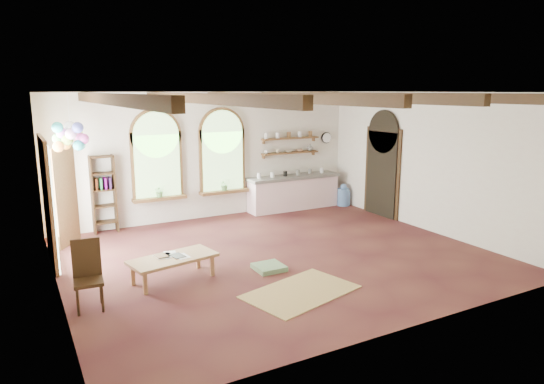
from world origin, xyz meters
TOP-DOWN VIEW (x-y plane):
  - floor at (0.00, 0.00)m, footprint 8.00×8.00m
  - ceiling_beams at (0.00, 0.00)m, footprint 6.20×6.80m
  - window_left at (-1.40, 3.43)m, footprint 1.30×0.28m
  - window_right at (0.30, 3.43)m, footprint 1.30×0.28m
  - left_doorway at (-3.95, 1.80)m, footprint 0.10×1.90m
  - right_doorway at (3.95, 1.50)m, footprint 0.10×1.30m
  - kitchen_counter at (2.30, 3.20)m, footprint 2.68×0.62m
  - wall_shelf_lower at (2.30, 3.38)m, footprint 1.70×0.24m
  - wall_shelf_upper at (2.30, 3.38)m, footprint 1.70×0.24m
  - wall_clock at (3.55, 3.45)m, footprint 0.32×0.04m
  - bookshelf at (-2.70, 3.32)m, footprint 0.53×0.32m
  - coffee_table at (-2.20, -0.26)m, footprint 1.58×0.94m
  - side_chair at (-3.65, -0.75)m, footprint 0.46×0.46m
  - floor_mat at (-0.53, -1.75)m, footprint 2.04×1.55m
  - floor_cushion at (-0.51, -0.61)m, footprint 0.52×0.52m
  - water_jug_a at (3.75, 2.84)m, footprint 0.33×0.33m
  - water_jug_b at (3.82, 2.83)m, footprint 0.28×0.28m
  - balloon_cluster at (-3.41, 2.30)m, footprint 0.70×0.77m
  - table_book at (-2.46, -0.14)m, footprint 0.22×0.28m
  - tablet at (-2.11, -0.25)m, footprint 0.24×0.31m
  - potted_plant_left at (-1.40, 3.32)m, footprint 0.27×0.23m
  - potted_plant_right at (0.30, 3.32)m, footprint 0.27×0.23m
  - shelf_cup_a at (1.55, 3.38)m, footprint 0.12×0.10m
  - shelf_cup_b at (1.90, 3.38)m, footprint 0.10×0.10m
  - shelf_bowl_a at (2.25, 3.38)m, footprint 0.22×0.22m
  - shelf_bowl_b at (2.60, 3.38)m, footprint 0.20×0.20m
  - shelf_vase at (2.95, 3.38)m, footprint 0.18×0.18m

SIDE VIEW (x-z plane):
  - floor at x=0.00m, z-range 0.00..0.00m
  - floor_mat at x=-0.53m, z-range 0.00..0.02m
  - floor_cushion at x=-0.51m, z-range 0.00..0.09m
  - water_jug_b at x=3.82m, z-range -0.04..0.50m
  - water_jug_a at x=3.75m, z-range -0.04..0.59m
  - side_chair at x=-3.65m, z-range -0.22..0.83m
  - coffee_table at x=-2.20m, z-range 0.16..0.58m
  - tablet at x=-2.11m, z-range 0.42..0.43m
  - table_book at x=-2.46m, z-range 0.42..0.45m
  - kitchen_counter at x=2.30m, z-range 0.01..0.95m
  - potted_plant_left at x=-1.40m, z-range 0.70..1.00m
  - potted_plant_right at x=0.30m, z-range 0.70..1.00m
  - bookshelf at x=-2.70m, z-range 0.00..1.80m
  - right_doorway at x=3.95m, z-range -0.10..2.30m
  - left_doorway at x=-3.95m, z-range -0.10..2.40m
  - wall_shelf_lower at x=2.30m, z-range 1.53..1.57m
  - shelf_bowl_a at x=2.25m, z-range 1.57..1.62m
  - shelf_bowl_b at x=2.60m, z-range 1.57..1.63m
  - shelf_cup_b at x=1.90m, z-range 1.57..1.66m
  - shelf_cup_a at x=1.55m, z-range 1.57..1.67m
  - window_left at x=-1.40m, z-range 0.53..2.73m
  - window_right at x=0.30m, z-range 0.53..2.73m
  - shelf_vase at x=2.95m, z-range 1.57..1.76m
  - wall_clock at x=3.55m, z-range 1.74..2.06m
  - wall_shelf_upper at x=2.30m, z-range 1.93..1.97m
  - balloon_cluster at x=-3.41m, z-range 1.76..2.90m
  - ceiling_beams at x=0.00m, z-range 3.01..3.19m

